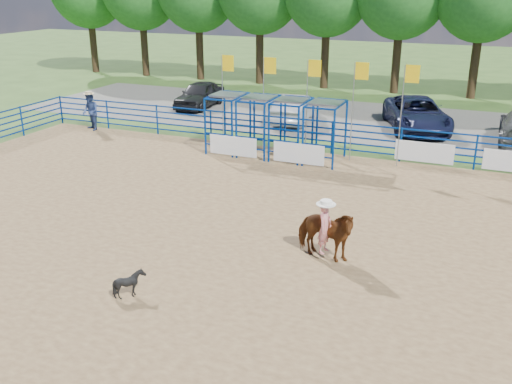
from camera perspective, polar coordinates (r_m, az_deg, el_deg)
ground at (r=16.91m, az=-1.61°, el=-5.18°), size 120.00×120.00×0.00m
arena_dirt at (r=16.91m, az=-1.61°, el=-5.15°), size 30.00×20.00×0.02m
gravel_strip at (r=32.36m, az=10.86°, el=7.04°), size 40.00×10.00×0.01m
horse_and_rider at (r=15.74m, az=6.90°, el=-3.77°), size 1.93×1.13×2.46m
calf at (r=14.39m, az=-12.53°, el=-8.91°), size 0.67×0.60×0.72m
spectator_cowboy at (r=30.67m, az=-16.22°, el=7.77°), size 1.17×1.10×1.97m
car_a at (r=35.30m, az=-5.67°, el=9.68°), size 2.03×4.57×1.53m
car_b at (r=31.37m, az=3.81°, el=8.37°), size 2.20×4.79×1.52m
car_c at (r=30.78m, az=15.78°, el=7.53°), size 4.53×6.46×1.64m
perimeter_fence at (r=16.60m, az=-1.64°, el=-2.85°), size 30.10×20.10×1.50m
chute_assembly at (r=24.91m, az=2.70°, el=6.36°), size 19.32×2.41×4.20m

